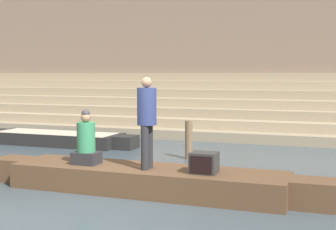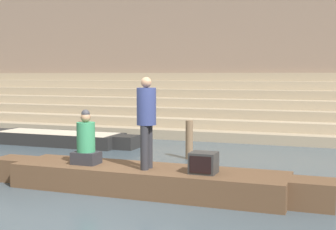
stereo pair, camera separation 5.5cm
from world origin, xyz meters
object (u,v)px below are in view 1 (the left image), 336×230
rowboat_main (146,179)px  person_rowing (86,143)px  tv_set (204,163)px  moored_boat_shore (57,138)px  person_standing (147,116)px  mooring_post (189,140)px

rowboat_main → person_rowing: 1.40m
rowboat_main → tv_set: tv_set is taller
rowboat_main → moored_boat_shore: rowboat_main is taller
tv_set → moored_boat_shore: 7.80m
person_rowing → person_standing: bearing=7.3°
person_standing → mooring_post: size_ratio=1.67×
rowboat_main → tv_set: (1.17, -0.12, 0.41)m
mooring_post → rowboat_main: bearing=-85.3°
person_rowing → rowboat_main: bearing=12.4°
person_standing → moored_boat_shore: 7.05m
tv_set → mooring_post: mooring_post is taller
rowboat_main → person_rowing: person_rowing is taller
mooring_post → person_standing: bearing=-84.4°
person_standing → moored_boat_shore: (-5.09, 4.71, -1.24)m
rowboat_main → moored_boat_shore: 6.81m
rowboat_main → person_rowing: (-1.24, -0.09, 0.64)m
person_standing → mooring_post: 3.85m
tv_set → mooring_post: 4.00m
moored_boat_shore → mooring_post: size_ratio=5.36×
rowboat_main → mooring_post: (-0.30, 3.60, 0.26)m
rowboat_main → mooring_post: bearing=94.8°
mooring_post → tv_set: bearing=-68.5°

